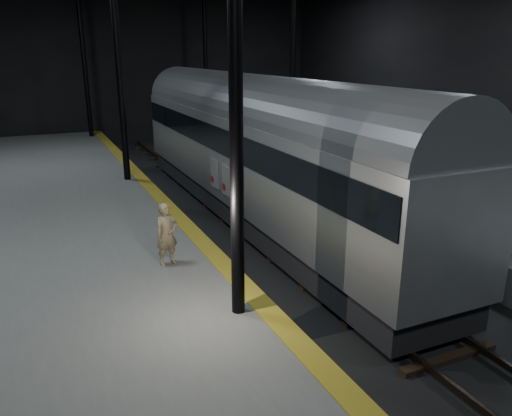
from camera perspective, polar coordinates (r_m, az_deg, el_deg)
ground at (r=15.52m, az=5.42°, el=-5.47°), size 44.00×44.00×0.00m
platform_left at (r=13.55m, az=-23.64°, el=-8.18°), size 9.00×43.80×1.00m
platform_right at (r=19.98m, az=24.54°, el=-0.22°), size 9.00×43.80×1.00m
tactile_strip at (r=13.91m, az=-6.21°, el=-3.80°), size 0.50×43.80×0.01m
track at (r=15.49m, az=5.43°, el=-5.24°), size 2.40×43.00×0.24m
train at (r=17.92m, az=-0.26°, el=7.38°), size 2.90×19.38×5.18m
woman at (r=12.33m, az=-10.16°, el=-2.97°), size 0.65×0.51×1.56m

